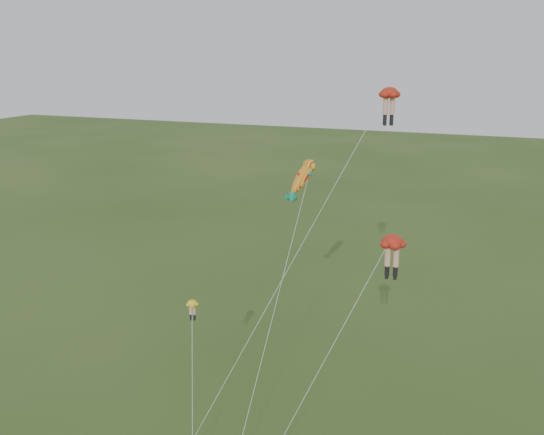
% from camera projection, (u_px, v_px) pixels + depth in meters
% --- Properties ---
extents(legs_kite_red_high, '(9.65, 12.99, 20.61)m').
position_uv_depth(legs_kite_red_high, '(386.00, 102.00, 37.33)').
color(legs_kite_red_high, '#AF2112').
rests_on(legs_kite_red_high, ground).
extents(legs_kite_red_mid, '(6.83, 4.65, 13.96)m').
position_uv_depth(legs_kite_red_mid, '(390.00, 249.00, 30.23)').
color(legs_kite_red_mid, '#AF2112').
rests_on(legs_kite_red_mid, ground).
extents(legs_kite_yellow, '(3.73, 6.95, 8.03)m').
position_uv_depth(legs_kite_yellow, '(192.00, 318.00, 36.77)').
color(legs_kite_yellow, yellow).
rests_on(legs_kite_yellow, ground).
extents(fish_kite, '(1.85, 13.48, 16.06)m').
position_uv_depth(fish_kite, '(302.00, 178.00, 39.92)').
color(fish_kite, yellow).
rests_on(fish_kite, ground).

